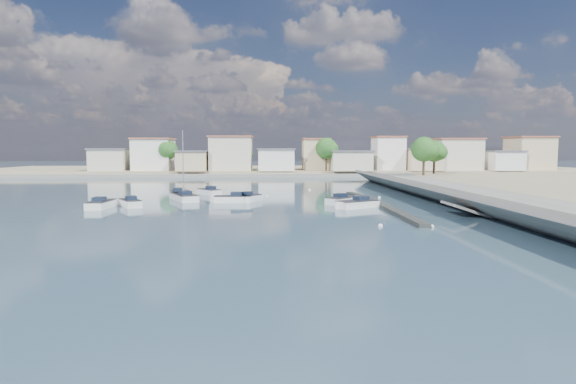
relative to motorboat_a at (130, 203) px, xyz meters
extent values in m
plane|color=#27404E|center=(21.40, 26.88, -0.38)|extent=(400.00, 400.00, 0.00)
cube|color=slate|center=(39.90, -0.12, 0.52)|extent=(5.00, 90.00, 1.80)
cube|color=slate|center=(35.55, -0.12, 0.52)|extent=(4.17, 90.00, 2.86)
cube|color=slate|center=(35.40, -9.12, 0.02)|extent=(5.31, 3.50, 1.94)
cube|color=black|center=(28.40, -3.12, -0.20)|extent=(1.00, 26.00, 0.35)
cube|color=black|center=(27.90, 10.88, -0.23)|extent=(2.00, 8.05, 0.30)
cube|color=gray|center=(21.40, 78.88, 0.32)|extent=(160.00, 40.00, 1.40)
cube|color=slate|center=(21.40, 57.88, 0.02)|extent=(160.00, 2.50, 0.80)
cube|color=beige|center=(-22.60, 62.88, 3.52)|extent=(8.00, 8.00, 5.00)
cube|color=#595960|center=(-22.60, 62.88, 6.20)|extent=(8.48, 8.48, 0.35)
cube|color=white|center=(-12.60, 64.88, 4.77)|extent=(9.00, 9.00, 7.50)
cube|color=#99513D|center=(-12.60, 64.88, 8.70)|extent=(9.54, 9.54, 0.35)
cube|color=#D0B88F|center=(-2.60, 61.88, 3.27)|extent=(7.00, 8.00, 4.50)
cube|color=#595960|center=(-2.60, 61.88, 5.70)|extent=(7.42, 8.48, 0.35)
cube|color=beige|center=(6.40, 63.88, 5.02)|extent=(10.00, 9.00, 8.00)
cube|color=#99513D|center=(6.40, 63.88, 9.20)|extent=(10.60, 9.54, 0.35)
cube|color=white|center=(17.40, 62.88, 3.52)|extent=(8.50, 8.50, 5.00)
cube|color=#595960|center=(17.40, 62.88, 6.20)|extent=(9.01, 9.01, 0.35)
cube|color=#D0B88F|center=(27.40, 65.88, 4.77)|extent=(6.50, 7.50, 7.50)
cube|color=#99513D|center=(27.40, 65.88, 8.70)|extent=(6.89, 7.95, 0.35)
cube|color=beige|center=(35.40, 61.88, 3.27)|extent=(9.50, 9.00, 4.50)
cube|color=#595960|center=(35.40, 61.88, 5.70)|extent=(10.07, 9.54, 0.35)
cube|color=white|center=(45.40, 64.88, 5.02)|extent=(7.00, 8.00, 8.00)
cube|color=#99513D|center=(45.40, 64.88, 9.20)|extent=(7.42, 8.48, 0.35)
cube|color=#D0B88F|center=(53.40, 62.88, 3.52)|extent=(8.00, 9.00, 5.00)
cube|color=#595960|center=(53.40, 62.88, 6.20)|extent=(8.48, 9.54, 0.35)
cube|color=beige|center=(62.40, 63.88, 4.77)|extent=(10.50, 8.50, 7.50)
cube|color=#99513D|center=(62.40, 63.88, 8.70)|extent=(11.13, 9.01, 0.35)
cube|color=white|center=(73.40, 61.88, 3.27)|extent=(7.50, 7.50, 4.50)
cube|color=#595960|center=(73.40, 61.88, 5.70)|extent=(7.95, 7.95, 0.35)
cube|color=#D0B88F|center=(81.40, 64.88, 5.02)|extent=(9.00, 9.50, 8.00)
cube|color=#99513D|center=(81.40, 64.88, 9.20)|extent=(9.54, 10.07, 0.35)
cylinder|color=#38281E|center=(-8.60, 61.88, 2.71)|extent=(0.44, 0.44, 3.38)
sphere|color=#194D1A|center=(-8.60, 61.88, 6.05)|extent=(4.80, 4.80, 4.80)
sphere|color=#194D1A|center=(-7.70, 61.28, 5.82)|extent=(3.60, 3.60, 3.60)
sphere|color=#194D1A|center=(-9.35, 62.33, 6.20)|extent=(3.30, 3.30, 3.30)
cylinder|color=#38281E|center=(9.40, 64.88, 2.48)|extent=(0.44, 0.44, 2.93)
sphere|color=#194D1A|center=(9.40, 64.88, 5.38)|extent=(4.16, 4.16, 4.16)
sphere|color=#194D1A|center=(10.18, 64.36, 5.18)|extent=(3.12, 3.12, 3.12)
sphere|color=#194D1A|center=(8.75, 65.27, 5.51)|extent=(2.86, 2.86, 2.86)
cylinder|color=#38281E|center=(29.40, 60.88, 2.82)|extent=(0.44, 0.44, 3.60)
sphere|color=#194D1A|center=(29.40, 60.88, 6.38)|extent=(5.12, 5.12, 5.12)
sphere|color=#194D1A|center=(30.36, 60.24, 6.14)|extent=(3.84, 3.84, 3.84)
sphere|color=#194D1A|center=(28.60, 61.36, 6.54)|extent=(3.52, 3.52, 3.52)
cylinder|color=#38281E|center=(45.40, 63.88, 2.60)|extent=(0.44, 0.44, 3.15)
sphere|color=#194D1A|center=(45.40, 63.88, 5.71)|extent=(4.48, 4.48, 4.48)
sphere|color=#194D1A|center=(46.24, 63.32, 5.50)|extent=(3.36, 3.36, 3.36)
sphere|color=#194D1A|center=(44.70, 64.30, 5.85)|extent=(3.08, 3.08, 3.08)
cylinder|color=#38281E|center=(61.40, 62.88, 2.37)|extent=(0.44, 0.44, 2.70)
sphere|color=#194D1A|center=(61.40, 62.88, 5.04)|extent=(3.84, 3.84, 3.84)
sphere|color=#194D1A|center=(62.12, 62.40, 4.86)|extent=(2.88, 2.88, 2.88)
sphere|color=#194D1A|center=(60.80, 63.24, 5.16)|extent=(2.64, 2.64, 2.64)
cylinder|color=#38281E|center=(43.40, 30.88, 3.00)|extent=(0.44, 0.44, 3.15)
sphere|color=#194D1A|center=(43.40, 30.88, 6.11)|extent=(4.48, 4.48, 4.48)
sphere|color=#194D1A|center=(44.24, 30.32, 5.90)|extent=(3.36, 3.36, 3.36)
sphere|color=#194D1A|center=(42.70, 31.30, 6.25)|extent=(3.08, 3.08, 3.08)
cylinder|color=#38281E|center=(47.40, 36.88, 2.88)|extent=(0.44, 0.44, 2.93)
sphere|color=#194D1A|center=(47.40, 36.88, 5.78)|extent=(4.16, 4.16, 4.16)
sphere|color=#194D1A|center=(48.18, 36.36, 5.58)|extent=(3.12, 3.12, 3.12)
sphere|color=#194D1A|center=(46.75, 37.27, 5.91)|extent=(2.86, 2.86, 2.86)
cube|color=white|center=(0.11, -0.20, -0.08)|extent=(3.45, 4.36, 1.00)
cube|color=white|center=(-0.77, 1.33, -0.08)|extent=(1.39, 1.39, 1.00)
cube|color=#262628|center=(0.11, -0.20, 0.42)|extent=(3.48, 4.38, 0.08)
cube|color=#172033|center=(0.32, -0.55, 0.66)|extent=(1.48, 1.57, 0.48)
cube|color=white|center=(13.17, 4.75, -0.08)|extent=(3.33, 3.95, 1.00)
cube|color=white|center=(14.06, 6.08, -0.08)|extent=(1.26, 1.26, 1.00)
cube|color=#262628|center=(13.17, 4.75, 0.42)|extent=(3.35, 3.97, 0.08)
cube|color=#172033|center=(12.97, 4.43, 0.66)|extent=(1.40, 1.45, 0.48)
cube|color=white|center=(11.27, 3.79, -0.08)|extent=(4.46, 1.78, 1.00)
cube|color=white|center=(9.36, 3.83, -0.08)|extent=(1.68, 1.68, 1.00)
cube|color=#262628|center=(11.27, 3.79, 0.42)|extent=(4.46, 1.81, 0.08)
cube|color=#172033|center=(11.71, 3.78, 0.66)|extent=(1.35, 1.07, 0.48)
cube|color=white|center=(25.40, -2.18, -0.08)|extent=(5.10, 3.98, 1.00)
cube|color=white|center=(23.62, -3.15, -0.08)|extent=(1.71, 1.71, 1.00)
cube|color=#262628|center=(25.40, -2.18, 0.42)|extent=(5.12, 4.02, 0.08)
cube|color=#172033|center=(25.82, -1.95, 0.66)|extent=(1.83, 1.74, 0.48)
cube|color=white|center=(-2.72, -1.37, -0.08)|extent=(2.01, 4.71, 1.00)
cube|color=white|center=(-2.64, 0.62, -0.08)|extent=(1.84, 1.84, 1.00)
cube|color=#262628|center=(-2.72, -1.37, 0.42)|extent=(2.05, 4.71, 0.08)
cube|color=#172033|center=(-2.74, -1.83, 0.66)|extent=(1.19, 1.44, 0.48)
cube|color=white|center=(7.20, 13.93, -0.08)|extent=(3.89, 4.41, 1.00)
cube|color=white|center=(6.12, 15.38, -0.08)|extent=(1.36, 1.36, 1.00)
cube|color=#262628|center=(7.20, 13.93, 0.42)|extent=(3.91, 4.43, 0.08)
cube|color=#172033|center=(7.45, 13.59, 0.66)|extent=(1.60, 1.65, 0.48)
cube|color=white|center=(3.55, 10.02, -0.08)|extent=(3.16, 4.81, 1.00)
cube|color=white|center=(4.22, 8.20, -0.08)|extent=(1.59, 1.59, 1.00)
cube|color=#262628|center=(3.55, 10.02, 0.42)|extent=(3.19, 4.82, 0.08)
cube|color=#172033|center=(3.39, 10.44, 0.66)|extent=(1.46, 1.63, 0.48)
cube|color=white|center=(24.40, 1.83, -0.08)|extent=(4.60, 4.69, 1.00)
cube|color=white|center=(25.80, 3.30, -0.08)|extent=(1.34, 1.34, 1.00)
cube|color=#262628|center=(24.40, 1.83, 0.42)|extent=(4.63, 4.71, 0.08)
cube|color=#172033|center=(24.07, 1.49, 0.66)|extent=(1.81, 1.82, 0.48)
cube|color=white|center=(4.92, 6.38, -0.08)|extent=(4.58, 6.53, 1.00)
cube|color=white|center=(3.72, 8.86, -0.08)|extent=(1.88, 1.88, 1.00)
cube|color=#262628|center=(4.92, 6.38, 0.42)|extent=(4.62, 6.55, 0.08)
cube|color=#172033|center=(5.19, 5.82, 0.66)|extent=(1.98, 2.25, 0.48)
cylinder|color=silver|center=(4.92, 6.38, 4.42)|extent=(0.12, 0.12, 8.00)
cylinder|color=silver|center=(5.44, 5.30, 1.12)|extent=(1.11, 2.20, 0.08)
sphere|color=white|center=(24.95, -15.13, -0.33)|extent=(0.39, 0.39, 0.39)
sphere|color=white|center=(23.50, -2.34, -0.33)|extent=(0.39, 0.39, 0.39)
sphere|color=white|center=(29.08, -15.76, -0.33)|extent=(0.39, 0.39, 0.39)
sphere|color=white|center=(30.29, 8.47, -0.33)|extent=(0.39, 0.39, 0.39)
sphere|color=white|center=(15.40, 10.75, -0.33)|extent=(0.39, 0.39, 0.39)
sphere|color=white|center=(22.07, 20.93, -0.33)|extent=(0.39, 0.39, 0.39)
camera|label=1|loc=(15.70, -54.40, 5.98)|focal=30.00mm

